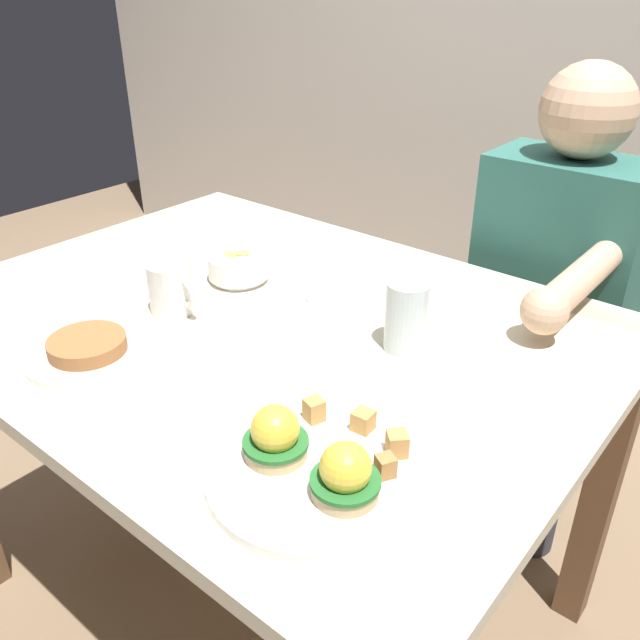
{
  "coord_description": "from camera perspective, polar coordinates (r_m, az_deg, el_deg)",
  "views": [
    {
      "loc": [
        0.75,
        -0.74,
        1.3
      ],
      "look_at": [
        0.14,
        0.0,
        0.78
      ],
      "focal_mm": 36.79,
      "sensor_mm": 36.0,
      "label": 1
    }
  ],
  "objects": [
    {
      "name": "side_plate",
      "position": [
        1.12,
        -19.51,
        -2.5
      ],
      "size": [
        0.2,
        0.2,
        0.04
      ],
      "color": "white",
      "rests_on": "dining_table"
    },
    {
      "name": "dining_table",
      "position": [
        1.24,
        -4.96,
        -3.96
      ],
      "size": [
        1.2,
        0.9,
        0.74
      ],
      "color": "beige",
      "rests_on": "ground_plane"
    },
    {
      "name": "eggs_benedict_plate",
      "position": [
        0.82,
        -0.51,
        -12.44
      ],
      "size": [
        0.27,
        0.27,
        0.09
      ],
      "color": "white",
      "rests_on": "dining_table"
    },
    {
      "name": "fork",
      "position": [
        1.27,
        2.42,
        2.51
      ],
      "size": [
        0.08,
        0.15,
        0.0
      ],
      "color": "silver",
      "rests_on": "dining_table"
    },
    {
      "name": "ground_plane",
      "position": [
        1.67,
        -3.98,
        -22.58
      ],
      "size": [
        6.0,
        6.0,
        0.0
      ],
      "primitive_type": "plane",
      "color": "#7F664C"
    },
    {
      "name": "water_glass_near",
      "position": [
        1.07,
        7.51,
        -0.03
      ],
      "size": [
        0.07,
        0.07,
        0.12
      ],
      "color": "silver",
      "rests_on": "dining_table"
    },
    {
      "name": "fruit_bowl",
      "position": [
        1.32,
        -7.11,
        4.62
      ],
      "size": [
        0.12,
        0.12,
        0.06
      ],
      "color": "white",
      "rests_on": "dining_table"
    },
    {
      "name": "diner_person",
      "position": [
        1.55,
        19.38,
        2.09
      ],
      "size": [
        0.34,
        0.54,
        1.14
      ],
      "color": "#33333D",
      "rests_on": "ground_plane"
    },
    {
      "name": "coffee_mug",
      "position": [
        1.21,
        -12.81,
        2.85
      ],
      "size": [
        0.11,
        0.08,
        0.09
      ],
      "color": "white",
      "rests_on": "dining_table"
    }
  ]
}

